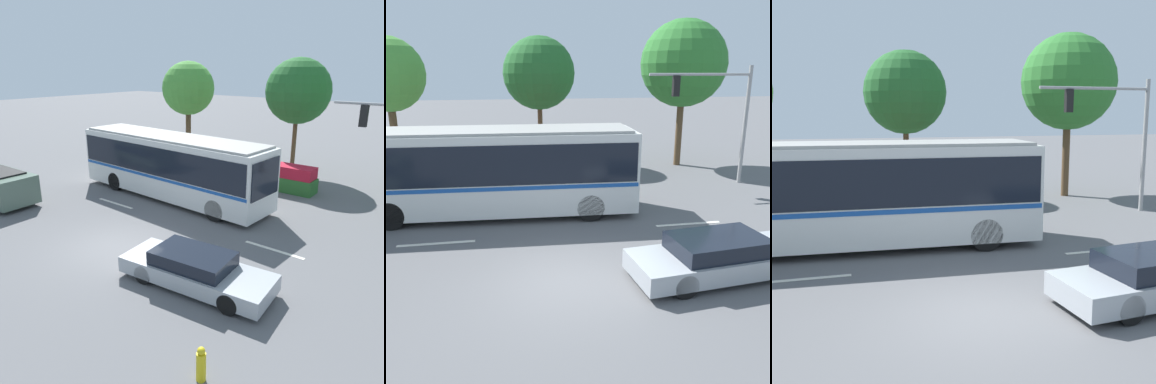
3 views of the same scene
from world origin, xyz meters
The scene contains 8 objects.
ground_plane centered at (0.00, 0.00, 0.00)m, with size 140.00×140.00×0.00m, color #5B5B5E.
city_bus centered at (-2.18, 5.67, 1.85)m, with size 11.20×3.14×3.26m.
traffic_light_pole centered at (8.50, 8.29, 3.65)m, with size 4.93×0.24×5.51m.
flowering_hedge centered at (-0.50, 10.48, 0.70)m, with size 8.32×1.18×1.43m.
street_tree_centre centered at (0.64, 14.46, 5.10)m, with size 4.02×4.02×7.12m.
street_tree_right centered at (8.35, 12.54, 5.60)m, with size 4.65×4.65×7.95m.
lane_stripe_near centered at (-3.76, 3.17, 0.01)m, with size 2.40×0.16×0.01m, color silver.
lane_stripe_mid centered at (4.87, 3.37, 0.01)m, with size 2.40×0.16×0.01m, color silver.
Camera 3 is at (-2.90, -8.96, 4.16)m, focal length 44.53 mm.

